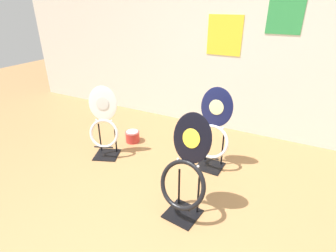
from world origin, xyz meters
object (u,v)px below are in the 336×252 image
object	(u,v)px
paint_can	(133,136)
toilet_seat_display_white_plain	(104,125)
toilet_seat_display_navy_moon	(213,132)
toilet_seat_display_jazz_black	(185,174)

from	to	relation	value
paint_can	toilet_seat_display_white_plain	bearing A→B (deg)	-101.46
toilet_seat_display_navy_moon	paint_can	world-z (taller)	toilet_seat_display_navy_moon
toilet_seat_display_jazz_black	toilet_seat_display_white_plain	bearing A→B (deg)	159.59
toilet_seat_display_white_plain	toilet_seat_display_jazz_black	bearing A→B (deg)	-20.41
toilet_seat_display_jazz_black	toilet_seat_display_navy_moon	world-z (taller)	toilet_seat_display_jazz_black
toilet_seat_display_navy_moon	paint_can	size ratio (longest dim) A/B	4.92
toilet_seat_display_navy_moon	paint_can	bearing A→B (deg)	176.26
toilet_seat_display_jazz_black	toilet_seat_display_navy_moon	size ratio (longest dim) A/B	1.01
paint_can	toilet_seat_display_jazz_black	bearing A→B (deg)	-37.58
toilet_seat_display_jazz_black	paint_can	distance (m)	1.50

